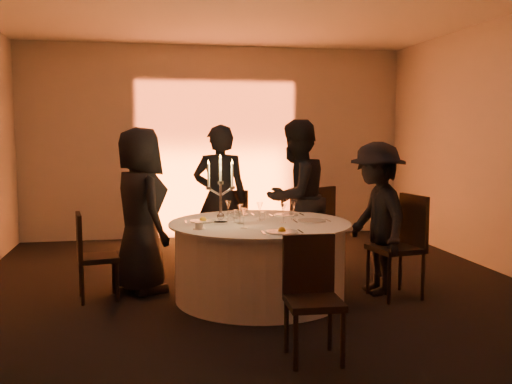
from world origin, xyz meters
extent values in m
plane|color=black|center=(0.00, 0.00, 0.00)|extent=(7.00, 7.00, 0.00)
plane|color=beige|center=(0.00, 3.50, 1.50)|extent=(7.00, 0.00, 7.00)
plane|color=beige|center=(0.00, -3.50, 1.50)|extent=(7.00, 0.00, 7.00)
cube|color=black|center=(0.00, 3.20, 0.05)|extent=(0.25, 0.12, 0.10)
cylinder|color=black|center=(0.00, 0.00, 0.01)|extent=(0.60, 0.60, 0.03)
cylinder|color=black|center=(0.00, 0.00, 0.38)|extent=(0.20, 0.20, 0.75)
cylinder|color=white|center=(0.00, 0.00, 0.38)|extent=(1.68, 1.68, 0.75)
cylinder|color=white|center=(0.00, 0.00, 0.76)|extent=(1.80, 1.80, 0.02)
cube|color=black|center=(-1.58, 0.26, 0.42)|extent=(0.44, 0.44, 0.05)
cube|color=black|center=(-1.75, 0.23, 0.65)|extent=(0.10, 0.38, 0.44)
cylinder|color=black|center=(-1.40, 0.12, 0.20)|extent=(0.04, 0.04, 0.41)
cylinder|color=black|center=(-1.45, 0.44, 0.20)|extent=(0.04, 0.04, 0.41)
cylinder|color=black|center=(-1.72, 0.07, 0.20)|extent=(0.04, 0.04, 0.41)
cylinder|color=black|center=(-1.77, 0.39, 0.20)|extent=(0.04, 0.04, 0.41)
cube|color=black|center=(-0.04, 1.78, 0.44)|extent=(0.41, 0.41, 0.05)
cube|color=black|center=(-0.04, 1.59, 0.70)|extent=(0.41, 0.05, 0.46)
cylinder|color=black|center=(0.14, 1.95, 0.22)|extent=(0.04, 0.04, 0.43)
cylinder|color=black|center=(-0.21, 1.95, 0.22)|extent=(0.04, 0.04, 0.43)
cylinder|color=black|center=(0.13, 1.60, 0.22)|extent=(0.04, 0.04, 0.43)
cylinder|color=black|center=(-0.21, 1.61, 0.22)|extent=(0.04, 0.04, 0.43)
cube|color=black|center=(0.99, 1.52, 0.47)|extent=(0.59, 0.59, 0.05)
cube|color=black|center=(1.09, 1.36, 0.73)|extent=(0.38, 0.27, 0.49)
cylinder|color=black|center=(1.04, 1.77, 0.23)|extent=(0.04, 0.04, 0.45)
cylinder|color=black|center=(0.74, 1.58, 0.23)|extent=(0.04, 0.04, 0.45)
cylinder|color=black|center=(1.24, 1.47, 0.23)|extent=(0.04, 0.04, 0.45)
cylinder|color=black|center=(0.94, 1.27, 0.23)|extent=(0.04, 0.04, 0.45)
cube|color=black|center=(1.34, -0.22, 0.49)|extent=(0.52, 0.52, 0.05)
cube|color=black|center=(1.55, -0.19, 0.77)|extent=(0.11, 0.45, 0.52)
cylinder|color=black|center=(1.12, -0.06, 0.24)|extent=(0.04, 0.04, 0.48)
cylinder|color=black|center=(1.19, -0.45, 0.24)|extent=(0.04, 0.04, 0.48)
cylinder|color=black|center=(1.50, 0.00, 0.24)|extent=(0.04, 0.04, 0.48)
cylinder|color=black|center=(1.57, -0.38, 0.24)|extent=(0.04, 0.04, 0.48)
cube|color=black|center=(0.08, -1.62, 0.43)|extent=(0.41, 0.41, 0.05)
cube|color=black|center=(0.09, -1.44, 0.67)|extent=(0.39, 0.06, 0.45)
cylinder|color=black|center=(-0.10, -1.78, 0.21)|extent=(0.04, 0.04, 0.42)
cylinder|color=black|center=(0.24, -1.79, 0.21)|extent=(0.04, 0.04, 0.42)
cylinder|color=black|center=(-0.08, -1.44, 0.21)|extent=(0.04, 0.04, 0.42)
cylinder|color=black|center=(0.26, -1.46, 0.21)|extent=(0.04, 0.04, 0.42)
imported|color=black|center=(-1.17, 0.48, 0.86)|extent=(0.82, 0.98, 1.71)
imported|color=black|center=(-0.25, 1.15, 0.87)|extent=(0.71, 0.54, 1.75)
imported|color=black|center=(0.60, 0.86, 0.90)|extent=(1.11, 1.06, 1.80)
imported|color=black|center=(1.21, -0.04, 0.78)|extent=(0.61, 1.03, 1.56)
cylinder|color=silver|center=(-0.55, 0.12, 0.78)|extent=(0.26, 0.26, 0.01)
cube|color=#B4B4B9|center=(-0.72, 0.12, 0.78)|extent=(0.01, 0.17, 0.01)
cube|color=#B4B4B9|center=(-0.38, 0.12, 0.78)|extent=(0.02, 0.17, 0.01)
sphere|color=gold|center=(-0.55, 0.12, 0.82)|extent=(0.07, 0.07, 0.07)
cylinder|color=silver|center=(-0.15, 0.51, 0.78)|extent=(0.24, 0.24, 0.01)
cube|color=#B4B4B9|center=(-0.32, 0.51, 0.78)|extent=(0.02, 0.17, 0.01)
cube|color=#B4B4B9|center=(0.02, 0.51, 0.78)|extent=(0.01, 0.17, 0.01)
cylinder|color=silver|center=(0.37, 0.40, 0.78)|extent=(0.25, 0.25, 0.01)
cube|color=#B4B4B9|center=(0.20, 0.40, 0.78)|extent=(0.02, 0.17, 0.01)
cube|color=#B4B4B9|center=(0.54, 0.40, 0.78)|extent=(0.01, 0.17, 0.01)
cylinder|color=silver|center=(0.52, -0.05, 0.78)|extent=(0.28, 0.28, 0.01)
cube|color=#B4B4B9|center=(0.35, -0.05, 0.78)|extent=(0.02, 0.17, 0.01)
cube|color=#B4B4B9|center=(0.69, -0.05, 0.78)|extent=(0.01, 0.17, 0.01)
cylinder|color=silver|center=(0.08, -0.62, 0.78)|extent=(0.28, 0.28, 0.01)
cube|color=#B4B4B9|center=(-0.09, -0.62, 0.78)|extent=(0.02, 0.17, 0.01)
cube|color=#B4B4B9|center=(0.25, -0.62, 0.78)|extent=(0.02, 0.17, 0.01)
sphere|color=gold|center=(0.08, -0.62, 0.82)|extent=(0.07, 0.07, 0.07)
cylinder|color=silver|center=(-0.63, -0.31, 0.77)|extent=(0.11, 0.11, 0.01)
cylinder|color=silver|center=(-0.63, -0.31, 0.81)|extent=(0.07, 0.07, 0.06)
cylinder|color=silver|center=(-0.39, -0.04, 0.78)|extent=(0.14, 0.14, 0.02)
sphere|color=silver|center=(-0.39, -0.04, 0.84)|extent=(0.07, 0.07, 0.07)
cylinder|color=silver|center=(-0.39, -0.04, 0.98)|extent=(0.03, 0.03, 0.36)
cylinder|color=silver|center=(-0.39, -0.04, 1.17)|extent=(0.06, 0.06, 0.03)
cylinder|color=white|center=(-0.39, -0.04, 1.29)|extent=(0.02, 0.02, 0.23)
cone|color=orange|center=(-0.39, -0.04, 1.43)|extent=(0.02, 0.02, 0.04)
cylinder|color=silver|center=(-0.45, -0.04, 1.08)|extent=(0.13, 0.02, 0.09)
cylinder|color=silver|center=(-0.51, -0.04, 1.12)|extent=(0.05, 0.05, 0.03)
cylinder|color=white|center=(-0.51, -0.04, 1.24)|extent=(0.02, 0.02, 0.23)
cone|color=orange|center=(-0.51, -0.04, 1.38)|extent=(0.02, 0.02, 0.04)
cylinder|color=silver|center=(-0.34, -0.04, 1.08)|extent=(0.13, 0.02, 0.09)
cylinder|color=silver|center=(-0.28, -0.04, 1.12)|extent=(0.05, 0.05, 0.03)
cylinder|color=white|center=(-0.28, -0.04, 1.24)|extent=(0.02, 0.02, 0.23)
cone|color=orange|center=(-0.28, -0.04, 1.38)|extent=(0.02, 0.02, 0.04)
cylinder|color=white|center=(0.37, 0.10, 0.77)|extent=(0.06, 0.06, 0.01)
cylinder|color=white|center=(0.37, 0.10, 0.83)|extent=(0.01, 0.01, 0.10)
cone|color=white|center=(0.37, 0.10, 0.92)|extent=(0.07, 0.07, 0.09)
cylinder|color=white|center=(0.22, -0.08, 0.77)|extent=(0.06, 0.06, 0.01)
cylinder|color=white|center=(0.22, -0.08, 0.83)|extent=(0.01, 0.01, 0.10)
cone|color=white|center=(0.22, -0.08, 0.92)|extent=(0.07, 0.07, 0.09)
cylinder|color=white|center=(-0.21, -0.07, 0.77)|extent=(0.06, 0.06, 0.01)
cylinder|color=white|center=(-0.21, -0.07, 0.83)|extent=(0.01, 0.01, 0.10)
cone|color=white|center=(-0.21, -0.07, 0.92)|extent=(0.07, 0.07, 0.09)
cylinder|color=white|center=(-0.22, -0.34, 0.77)|extent=(0.06, 0.06, 0.01)
cylinder|color=white|center=(-0.22, -0.34, 0.83)|extent=(0.01, 0.01, 0.10)
cone|color=white|center=(-0.22, -0.34, 0.92)|extent=(0.07, 0.07, 0.09)
cylinder|color=white|center=(0.01, 0.07, 0.77)|extent=(0.06, 0.06, 0.01)
cylinder|color=white|center=(0.01, 0.07, 0.83)|extent=(0.01, 0.01, 0.10)
cone|color=white|center=(0.01, 0.07, 0.92)|extent=(0.07, 0.07, 0.09)
cylinder|color=white|center=(-0.28, 0.26, 0.77)|extent=(0.06, 0.06, 0.01)
cylinder|color=white|center=(-0.28, 0.26, 0.83)|extent=(0.01, 0.01, 0.10)
cone|color=white|center=(-0.28, 0.26, 0.92)|extent=(0.07, 0.07, 0.09)
cylinder|color=white|center=(-0.19, 0.30, 0.82)|extent=(0.07, 0.07, 0.09)
cylinder|color=white|center=(-0.23, 0.02, 0.82)|extent=(0.07, 0.07, 0.09)
cylinder|color=white|center=(0.06, 0.14, 0.82)|extent=(0.07, 0.07, 0.09)
cylinder|color=white|center=(-0.27, 0.15, 0.82)|extent=(0.07, 0.07, 0.09)
camera|label=1|loc=(-1.09, -5.48, 1.66)|focal=40.00mm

